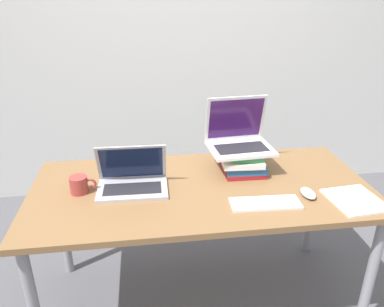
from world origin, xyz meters
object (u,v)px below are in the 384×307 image
Objects in this scene: notepad at (355,200)px; mug at (80,185)px; book_stack at (242,160)px; laptop_on_books at (239,138)px; wireless_keyboard at (265,203)px; laptop_left at (132,180)px; mouse at (308,193)px.

notepad is 1.30m from mug.
laptop_on_books is at bearing 116.70° from book_stack.
laptop_left is at bearing 158.63° from wireless_keyboard.
laptop_left is 1.29× the size of notepad.
notepad is (0.42, -0.03, -0.00)m from wireless_keyboard.
mouse is at bearing -12.69° from laptop_left.
book_stack is 0.39m from mouse.
mug is (-0.25, -0.01, -0.00)m from laptop_left.
laptop_on_books is 0.43m from wireless_keyboard.
mug is (-0.83, -0.13, -0.02)m from book_stack.
book_stack is at bearing 8.93° from mug.
mug reaches higher than wireless_keyboard.
laptop_on_books is at bearing 15.49° from laptop_left.
laptop_left reaches higher than wireless_keyboard.
mug reaches higher than notepad.
laptop_left reaches higher than notepad.
laptop_left is 2.72× the size of mug.
laptop_left is 0.99× the size of laptop_on_books.
mug is at bearing 170.62° from mouse.
mouse is at bearing 12.26° from wireless_keyboard.
laptop_left is at bearing -164.51° from laptop_on_books.
laptop_on_books is at bearing 137.43° from notepad.
book_stack is 0.36m from wireless_keyboard.
mouse is 0.42× the size of notepad.
book_stack is at bearing 138.76° from notepad.
notepad is (0.44, -0.38, -0.05)m from book_stack.
wireless_keyboard is at bearing -87.41° from book_stack.
laptop_on_books is (-0.02, 0.03, 0.12)m from book_stack.
book_stack is at bearing 92.59° from wireless_keyboard.
mouse is at bearing -9.38° from mug.
book_stack is at bearing 11.87° from laptop_left.
mouse is 0.21m from notepad.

